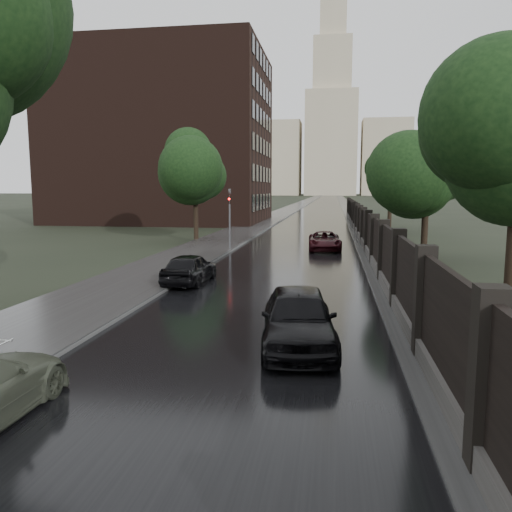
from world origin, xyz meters
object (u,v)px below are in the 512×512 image
Objects in this scene: car_right_near at (298,318)px; traffic_light at (230,214)px; tree_left_far at (195,172)px; car_right_far at (325,241)px; tree_right_b at (427,172)px; hatchback_left at (190,268)px; tree_right_c at (391,178)px.

traffic_light is at bearing 100.65° from car_right_near.
tree_left_far is 1.64× the size of car_right_near.
car_right_far is at bearing 7.20° from traffic_light.
tree_right_b is at bearing -14.24° from traffic_light.
tree_left_far is 18.05m from hatchback_left.
traffic_light is at bearing -176.11° from car_right_far.
tree_right_b is 1.75× the size of traffic_light.
tree_right_b is 12.44m from traffic_light.
tree_right_c reaches higher than hatchback_left.
traffic_light reaches higher than car_right_far.
car_right_far is at bearing -111.26° from hatchback_left.
traffic_light is at bearing 165.76° from tree_right_b.
hatchback_left reaches higher than car_right_far.
tree_right_c is 19.26m from traffic_light.
traffic_light reaches higher than car_right_near.
traffic_light is (-11.80, -15.01, -2.55)m from tree_right_c.
traffic_light is 1.03× the size of hatchback_left.
tree_right_c is (15.50, 10.00, -0.29)m from tree_left_far.
tree_right_c is 1.80× the size of hatchback_left.
tree_left_far is at bearing 105.22° from car_right_near.
hatchback_left is at bearing -116.57° from car_right_far.
car_right_near is at bearing -109.40° from tree_right_b.
tree_right_b reaches higher than car_right_far.
car_right_far is at bearing 146.07° from tree_right_b.
tree_right_b reaches higher than traffic_light.
tree_right_c reaches higher than car_right_far.
hatchback_left is 0.88× the size of car_right_far.
tree_right_b is 18.25m from car_right_near.
tree_right_c is 35.50m from car_right_near.
hatchback_left is (-11.05, -26.89, -4.29)m from tree_right_c.
traffic_light is at bearing -84.41° from hatchback_left.
tree_right_b is at bearing -37.25° from car_right_far.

